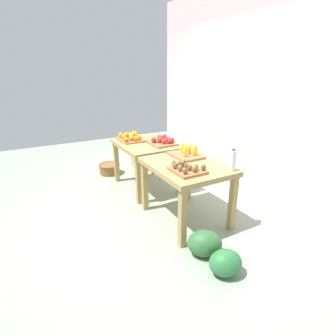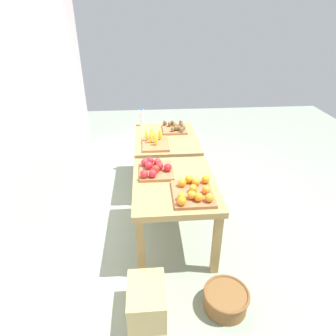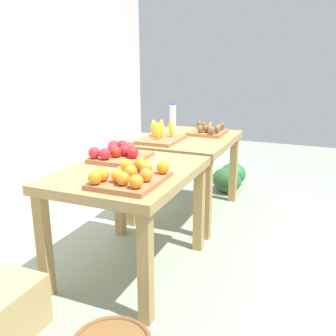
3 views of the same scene
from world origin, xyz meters
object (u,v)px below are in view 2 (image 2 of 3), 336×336
display_table_left (174,191)px  wicker_basket (226,299)px  kiwi_bin (175,128)px  cardboard_produce_box (147,301)px  orange_bin (193,192)px  water_bottle (142,118)px  watermelon_pile (176,150)px  banana_crate (155,142)px  display_table_right (166,144)px  apple_bin (155,169)px

display_table_left → wicker_basket: size_ratio=2.75×
kiwi_bin → cardboard_produce_box: kiwi_bin is taller
orange_bin → wicker_basket: bearing=-161.3°
water_bottle → watermelon_pile: size_ratio=0.37×
watermelon_pile → display_table_left: bearing=173.6°
banana_crate → cardboard_produce_box: bearing=175.2°
display_table_left → display_table_right: same height
display_table_right → watermelon_pile: display_table_right is taller
banana_crate → cardboard_produce_box: banana_crate is taller
water_bottle → apple_bin: bearing=-174.5°
orange_bin → water_bottle: water_bottle is taller
wicker_basket → cardboard_produce_box: cardboard_produce_box is taller
display_table_right → cardboard_produce_box: 2.05m
orange_bin → kiwi_bin: bearing=0.3°
apple_bin → wicker_basket: 1.36m
watermelon_pile → cardboard_produce_box: (-2.80, 0.52, 0.02)m
orange_bin → cardboard_produce_box: (-0.61, 0.45, -0.62)m
watermelon_pile → wicker_basket: bearing=-177.3°
display_table_right → orange_bin: 1.38m
water_bottle → watermelon_pile: water_bottle is taller
banana_crate → display_table_right: bearing=-33.1°
watermelon_pile → cardboard_produce_box: bearing=169.5°
apple_bin → cardboard_produce_box: bearing=173.6°
wicker_basket → watermelon_pile: bearing=2.7°
apple_bin → water_bottle: size_ratio=1.62×
display_table_left → apple_bin: bearing=42.4°
kiwi_bin → watermelon_pile: size_ratio=0.53×
banana_crate → wicker_basket: banana_crate is taller
display_table_left → wicker_basket: (-0.85, -0.35, -0.53)m
watermelon_pile → cardboard_produce_box: 2.85m
kiwi_bin → water_bottle: 0.51m
orange_bin → kiwi_bin: size_ratio=1.22×
watermelon_pile → apple_bin: bearing=167.1°
display_table_left → apple_bin: apple_bin is taller
watermelon_pile → wicker_basket: size_ratio=1.81×
orange_bin → watermelon_pile: size_ratio=0.65×
kiwi_bin → display_table_right: bearing=147.2°
banana_crate → kiwi_bin: 0.54m
display_table_left → kiwi_bin: bearing=-5.9°
display_table_right → cardboard_produce_box: size_ratio=2.60×
display_table_right → apple_bin: size_ratio=2.57×
display_table_right → wicker_basket: (-1.97, -0.35, -0.53)m
apple_bin → water_bottle: (1.35, 0.13, 0.07)m
display_table_left → water_bottle: 1.60m
display_table_left → apple_bin: 0.31m
water_bottle → banana_crate: bearing=-166.7°
apple_bin → watermelon_pile: 1.90m
kiwi_bin → watermelon_pile: bearing=-7.6°
water_bottle → cardboard_produce_box: bearing=-179.7°
display_table_left → orange_bin: bearing=-149.4°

